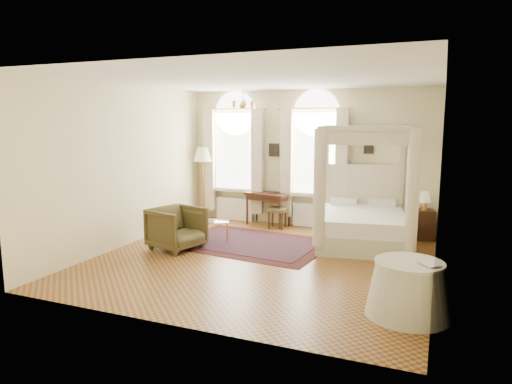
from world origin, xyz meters
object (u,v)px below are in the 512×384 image
writing_desk (268,197)px  side_table (408,289)px  nightstand (422,224)px  floor_lamp (203,158)px  stool (277,211)px  armchair (177,228)px  coffee_table (215,223)px  canopy_bed (363,218)px

writing_desk → side_table: 5.59m
nightstand → floor_lamp: 5.55m
stool → side_table: (3.28, -4.06, -0.05)m
stool → armchair: size_ratio=0.53×
armchair → side_table: size_ratio=0.86×
coffee_table → writing_desk: bearing=71.3°
stool → armchair: bearing=-117.2°
writing_desk → armchair: (-0.95, -2.68, -0.27)m
writing_desk → coffee_table: (-0.58, -1.72, -0.32)m
stool → side_table: 5.22m
canopy_bed → side_table: canopy_bed is taller
stool → coffee_table: stool is taller
stool → coffee_table: size_ratio=0.68×
writing_desk → canopy_bed: bearing=-20.5°
floor_lamp → stool: bearing=-5.4°
canopy_bed → nightstand: 1.48m
writing_desk → stool: writing_desk is taller
stool → canopy_bed: bearing=-18.4°
canopy_bed → armchair: 3.84m
coffee_table → nightstand: bearing=22.3°
floor_lamp → writing_desk: bearing=0.2°
canopy_bed → side_table: bearing=-71.2°
stool → coffee_table: 1.76m
stool → nightstand: bearing=3.7°
side_table → coffee_table: bearing=148.6°
floor_lamp → side_table: bearing=-38.3°
writing_desk → stool: 0.48m
nightstand → coffee_table: nightstand is taller
coffee_table → floor_lamp: floor_lamp is taller
stool → floor_lamp: 2.44m
canopy_bed → nightstand: size_ratio=3.88×
floor_lamp → side_table: floor_lamp is taller
nightstand → armchair: armchair is taller
writing_desk → armchair: bearing=-109.5°
canopy_bed → stool: canopy_bed is taller
armchair → coffee_table: 1.03m
writing_desk → floor_lamp: (-1.80, -0.01, 0.91)m
armchair → coffee_table: (0.37, 0.96, -0.05)m
writing_desk → stool: (0.32, -0.21, -0.28)m
armchair → floor_lamp: bearing=33.3°
stool → side_table: size_ratio=0.45×
writing_desk → floor_lamp: bearing=-179.8°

